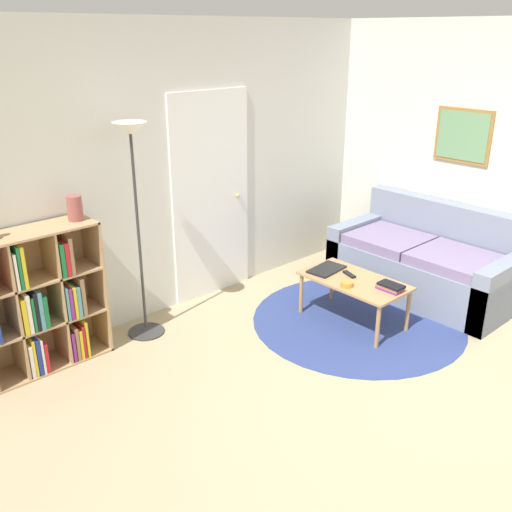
{
  "coord_description": "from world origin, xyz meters",
  "views": [
    {
      "loc": [
        -2.93,
        -1.62,
        2.49
      ],
      "look_at": [
        -0.16,
        1.42,
        0.85
      ],
      "focal_mm": 40.0,
      "sensor_mm": 36.0,
      "label": 1
    }
  ],
  "objects_px": {
    "floor_lamp": "(134,174)",
    "bowl": "(347,284)",
    "couch": "(426,264)",
    "coffee_table": "(354,284)",
    "vase_on_shelf": "(75,208)",
    "laptop": "(327,269)",
    "bookshelf": "(27,306)"
  },
  "relations": [
    {
      "from": "laptop",
      "to": "vase_on_shelf",
      "type": "height_order",
      "value": "vase_on_shelf"
    },
    {
      "from": "floor_lamp",
      "to": "bowl",
      "type": "relative_size",
      "value": 16.56
    },
    {
      "from": "floor_lamp",
      "to": "couch",
      "type": "distance_m",
      "value": 3.04
    },
    {
      "from": "coffee_table",
      "to": "laptop",
      "type": "distance_m",
      "value": 0.31
    },
    {
      "from": "bookshelf",
      "to": "floor_lamp",
      "type": "height_order",
      "value": "floor_lamp"
    },
    {
      "from": "couch",
      "to": "vase_on_shelf",
      "type": "xyz_separation_m",
      "value": [
        -3.04,
        1.26,
        0.92
      ]
    },
    {
      "from": "couch",
      "to": "laptop",
      "type": "xyz_separation_m",
      "value": [
        -1.08,
        0.39,
        0.13
      ]
    },
    {
      "from": "floor_lamp",
      "to": "laptop",
      "type": "bearing_deg",
      "value": -27.8
    },
    {
      "from": "couch",
      "to": "laptop",
      "type": "bearing_deg",
      "value": 160.34
    },
    {
      "from": "vase_on_shelf",
      "to": "couch",
      "type": "bearing_deg",
      "value": -22.45
    },
    {
      "from": "couch",
      "to": "vase_on_shelf",
      "type": "distance_m",
      "value": 3.42
    },
    {
      "from": "bookshelf",
      "to": "laptop",
      "type": "xyz_separation_m",
      "value": [
        2.43,
        -0.87,
        -0.12
      ]
    },
    {
      "from": "floor_lamp",
      "to": "coffee_table",
      "type": "distance_m",
      "value": 2.13
    },
    {
      "from": "coffee_table",
      "to": "vase_on_shelf",
      "type": "xyz_separation_m",
      "value": [
        -1.99,
        1.18,
        0.85
      ]
    },
    {
      "from": "bookshelf",
      "to": "vase_on_shelf",
      "type": "distance_m",
      "value": 0.82
    },
    {
      "from": "bookshelf",
      "to": "couch",
      "type": "distance_m",
      "value": 3.74
    },
    {
      "from": "bowl",
      "to": "vase_on_shelf",
      "type": "xyz_separation_m",
      "value": [
        -1.82,
        1.23,
        0.78
      ]
    },
    {
      "from": "couch",
      "to": "bowl",
      "type": "height_order",
      "value": "couch"
    },
    {
      "from": "laptop",
      "to": "bowl",
      "type": "xyz_separation_m",
      "value": [
        -0.14,
        -0.35,
        0.01
      ]
    },
    {
      "from": "coffee_table",
      "to": "bowl",
      "type": "xyz_separation_m",
      "value": [
        -0.17,
        -0.05,
        0.07
      ]
    },
    {
      "from": "coffee_table",
      "to": "vase_on_shelf",
      "type": "bearing_deg",
      "value": 149.34
    },
    {
      "from": "couch",
      "to": "coffee_table",
      "type": "bearing_deg",
      "value": 175.61
    },
    {
      "from": "bowl",
      "to": "vase_on_shelf",
      "type": "bearing_deg",
      "value": 146.04
    },
    {
      "from": "couch",
      "to": "vase_on_shelf",
      "type": "height_order",
      "value": "vase_on_shelf"
    },
    {
      "from": "bookshelf",
      "to": "bowl",
      "type": "xyz_separation_m",
      "value": [
        2.29,
        -1.23,
        -0.1
      ]
    },
    {
      "from": "bookshelf",
      "to": "couch",
      "type": "bearing_deg",
      "value": -19.72
    },
    {
      "from": "floor_lamp",
      "to": "couch",
      "type": "height_order",
      "value": "floor_lamp"
    },
    {
      "from": "couch",
      "to": "bowl",
      "type": "bearing_deg",
      "value": 178.46
    },
    {
      "from": "floor_lamp",
      "to": "laptop",
      "type": "xyz_separation_m",
      "value": [
        1.48,
        -0.78,
        -1.0
      ]
    },
    {
      "from": "couch",
      "to": "coffee_table",
      "type": "relative_size",
      "value": 1.87
    },
    {
      "from": "bookshelf",
      "to": "laptop",
      "type": "relative_size",
      "value": 3.01
    },
    {
      "from": "bowl",
      "to": "vase_on_shelf",
      "type": "relative_size",
      "value": 0.57
    }
  ]
}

